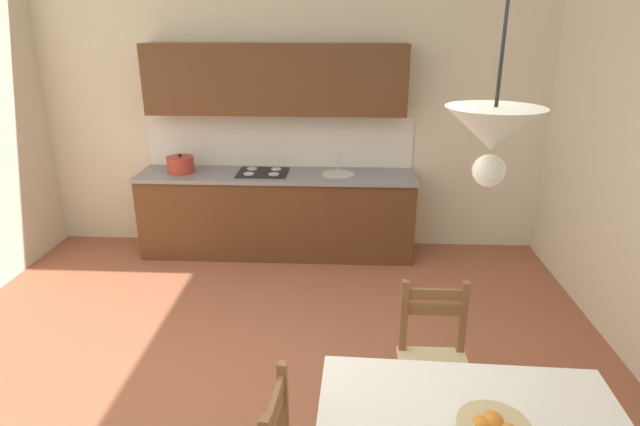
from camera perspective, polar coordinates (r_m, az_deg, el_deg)
name	(u,v)px	position (r m, az deg, el deg)	size (l,w,h in m)	color
ground_plane	(250,422)	(3.70, -7.58, -21.53)	(5.98, 6.39, 0.10)	#99563D
wall_back	(291,59)	(5.71, -3.15, 16.38)	(5.98, 0.12, 4.08)	beige
kitchen_cabinetry	(277,176)	(5.60, -4.74, 3.98)	(2.91, 0.63, 2.20)	#56331C
dining_chair_kitchen_side	(434,364)	(3.38, 12.25, -15.71)	(0.42, 0.42, 0.93)	#D1BC89
pendant_lamp	(493,132)	(1.81, 18.26, 8.34)	(0.32, 0.32, 0.80)	black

